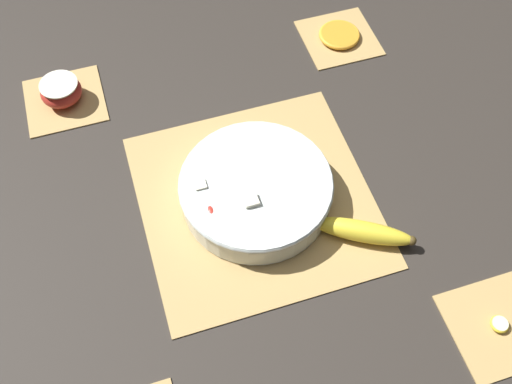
{
  "coord_description": "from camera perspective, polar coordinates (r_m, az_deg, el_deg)",
  "views": [
    {
      "loc": [
        0.55,
        -0.17,
        0.94
      ],
      "look_at": [
        0.0,
        0.0,
        0.03
      ],
      "focal_mm": 42.0,
      "sensor_mm": 36.0,
      "label": 1
    }
  ],
  "objects": [
    {
      "name": "whole_banana",
      "position": [
        1.06,
        10.15,
        -3.73
      ],
      "size": [
        0.12,
        0.18,
        0.04
      ],
      "color": "yellow",
      "rests_on": "bamboo_mat_center"
    },
    {
      "name": "coaster_mat_far_left",
      "position": [
        1.38,
        7.91,
        14.38
      ],
      "size": [
        0.16,
        0.16,
        0.01
      ],
      "color": "tan",
      "rests_on": "ground_plane"
    },
    {
      "name": "bamboo_mat_center",
      "position": [
        1.1,
        -0.0,
        -0.73
      ],
      "size": [
        0.42,
        0.42,
        0.01
      ],
      "color": "tan",
      "rests_on": "ground_plane"
    },
    {
      "name": "fruit_salad_bowl",
      "position": [
        1.07,
        0.03,
        0.25
      ],
      "size": [
        0.28,
        0.28,
        0.07
      ],
      "color": "silver",
      "rests_on": "bamboo_mat_center"
    },
    {
      "name": "coaster_mat_near_left",
      "position": [
        1.3,
        -17.76,
        8.34
      ],
      "size": [
        0.16,
        0.16,
        0.01
      ],
      "color": "tan",
      "rests_on": "ground_plane"
    },
    {
      "name": "coaster_mat_far_right",
      "position": [
        1.07,
        22.06,
        -11.72
      ],
      "size": [
        0.16,
        0.16,
        0.01
      ],
      "color": "tan",
      "rests_on": "ground_plane"
    },
    {
      "name": "ground_plane",
      "position": [
        1.1,
        -0.0,
        -0.82
      ],
      "size": [
        6.0,
        6.0,
        0.0
      ],
      "primitive_type": "plane",
      "color": "#2D2823"
    },
    {
      "name": "orange_slice_whole",
      "position": [
        1.37,
        7.95,
        14.62
      ],
      "size": [
        0.09,
        0.09,
        0.01
      ],
      "color": "orange",
      "rests_on": "coaster_mat_far_left"
    },
    {
      "name": "apple_half",
      "position": [
        1.28,
        -18.07,
        9.12
      ],
      "size": [
        0.08,
        0.08,
        0.05
      ],
      "color": "#B72D23",
      "rests_on": "coaster_mat_near_left"
    },
    {
      "name": "banana_coin_single",
      "position": [
        1.06,
        22.19,
        -11.57
      ],
      "size": [
        0.03,
        0.03,
        0.01
      ],
      "color": "#F4EABC",
      "rests_on": "coaster_mat_far_right"
    }
  ]
}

